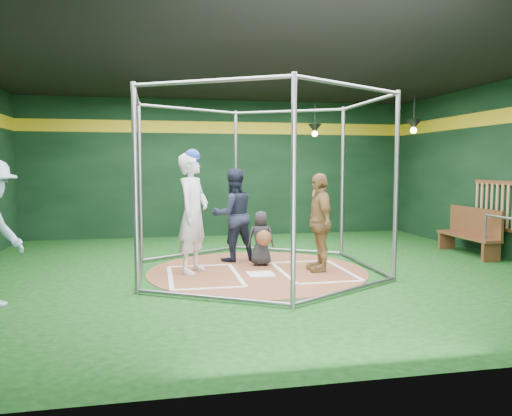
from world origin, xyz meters
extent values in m
cube|color=#0C380E|center=(0.00, 0.00, -0.01)|extent=(10.00, 9.00, 0.02)
cube|color=black|center=(0.00, 0.00, 3.50)|extent=(10.00, 9.00, 0.02)
cube|color=black|center=(0.00, 4.50, 1.75)|extent=(10.00, 0.10, 3.50)
cube|color=black|center=(0.00, -4.50, 1.75)|extent=(10.00, 0.10, 3.50)
cube|color=gold|center=(0.00, 4.47, 2.80)|extent=(10.00, 0.01, 0.30)
cylinder|color=brown|center=(0.00, 0.00, 0.01)|extent=(3.80, 3.80, 0.01)
cube|color=white|center=(0.00, -0.30, 0.02)|extent=(0.43, 0.43, 0.01)
cube|color=white|center=(-0.95, 0.60, 0.02)|extent=(1.10, 0.07, 0.01)
cube|color=white|center=(-0.95, -1.10, 0.02)|extent=(1.10, 0.07, 0.01)
cube|color=white|center=(-1.50, -0.25, 0.02)|extent=(0.07, 1.70, 0.01)
cube|color=white|center=(-0.40, -0.25, 0.02)|extent=(0.07, 1.70, 0.01)
cube|color=white|center=(0.95, 0.60, 0.02)|extent=(1.10, 0.07, 0.01)
cube|color=white|center=(0.95, -1.10, 0.02)|extent=(1.10, 0.07, 0.01)
cube|color=white|center=(0.40, -0.25, 0.02)|extent=(0.07, 1.70, 0.01)
cube|color=white|center=(1.50, -0.25, 0.02)|extent=(0.07, 1.70, 0.01)
cylinder|color=gray|center=(1.99, 1.15, 1.50)|extent=(0.07, 0.07, 3.00)
cylinder|color=gray|center=(0.00, 2.30, 1.50)|extent=(0.07, 0.07, 3.00)
cylinder|color=gray|center=(-1.99, 1.15, 1.50)|extent=(0.07, 0.07, 3.00)
cylinder|color=gray|center=(-1.99, -1.15, 1.50)|extent=(0.07, 0.07, 3.00)
cylinder|color=gray|center=(0.00, -2.30, 1.50)|extent=(0.07, 0.07, 3.00)
cylinder|color=gray|center=(1.99, -1.15, 1.50)|extent=(0.07, 0.07, 3.00)
cylinder|color=gray|center=(1.00, 1.72, 2.95)|extent=(2.02, 1.20, 0.06)
cylinder|color=gray|center=(1.00, 1.72, 0.05)|extent=(2.02, 1.20, 0.06)
cylinder|color=gray|center=(-1.00, 1.72, 2.95)|extent=(2.02, 1.20, 0.06)
cylinder|color=gray|center=(-1.00, 1.72, 0.05)|extent=(2.02, 1.20, 0.06)
cylinder|color=gray|center=(-1.99, 0.00, 2.95)|extent=(0.06, 2.30, 0.06)
cylinder|color=gray|center=(-1.99, 0.00, 0.05)|extent=(0.06, 2.30, 0.06)
cylinder|color=gray|center=(-1.00, -1.73, 2.95)|extent=(2.02, 1.20, 0.06)
cylinder|color=gray|center=(-1.00, -1.73, 0.05)|extent=(2.02, 1.20, 0.06)
cylinder|color=gray|center=(1.00, -1.73, 2.95)|extent=(2.02, 1.20, 0.06)
cylinder|color=gray|center=(1.00, -1.73, 0.05)|extent=(2.02, 1.20, 0.06)
cylinder|color=gray|center=(1.99, 0.00, 2.95)|extent=(0.06, 2.30, 0.06)
cylinder|color=gray|center=(1.99, 0.00, 0.05)|extent=(0.06, 2.30, 0.06)
cube|color=brown|center=(4.94, 0.40, 1.50)|extent=(0.05, 1.25, 0.08)
cube|color=brown|center=(4.94, 0.40, 0.60)|extent=(0.05, 1.25, 0.08)
cylinder|color=tan|center=(4.92, 0.01, 1.05)|extent=(0.06, 0.06, 0.85)
cylinder|color=tan|center=(4.92, 0.16, 1.05)|extent=(0.06, 0.06, 0.85)
cylinder|color=tan|center=(4.92, 0.32, 1.05)|extent=(0.06, 0.06, 0.85)
cylinder|color=tan|center=(4.92, 0.48, 1.05)|extent=(0.06, 0.06, 0.85)
cylinder|color=tan|center=(4.92, 0.64, 1.05)|extent=(0.06, 0.06, 0.85)
cylinder|color=tan|center=(4.92, 0.79, 1.05)|extent=(0.06, 0.06, 0.85)
cylinder|color=tan|center=(4.92, 0.95, 1.05)|extent=(0.06, 0.06, 0.85)
cone|color=black|center=(2.20, 3.60, 2.75)|extent=(0.34, 0.34, 0.22)
sphere|color=#FFD899|center=(2.20, 3.60, 2.62)|extent=(0.14, 0.14, 0.14)
cylinder|color=black|center=(2.20, 3.60, 3.10)|extent=(0.02, 0.02, 0.70)
cone|color=black|center=(4.00, 2.00, 2.75)|extent=(0.34, 0.34, 0.22)
sphere|color=#FFD899|center=(4.00, 2.00, 2.62)|extent=(0.14, 0.14, 0.14)
cylinder|color=black|center=(4.00, 2.00, 3.10)|extent=(0.02, 0.02, 0.70)
imported|color=silver|center=(-1.09, 0.08, 1.03)|extent=(0.79, 0.89, 2.03)
sphere|color=navy|center=(-1.09, 0.08, 1.99)|extent=(0.26, 0.26, 0.26)
imported|color=#B08B4B|center=(1.07, -0.18, 0.86)|extent=(0.44, 1.01, 1.70)
imported|color=black|center=(0.17, 0.47, 0.51)|extent=(0.53, 0.39, 1.00)
sphere|color=brown|center=(0.17, 0.22, 0.55)|extent=(0.28, 0.28, 0.28)
imported|color=black|center=(-0.27, 1.00, 0.89)|extent=(0.98, 0.84, 1.76)
cube|color=brown|center=(4.55, 0.69, 0.39)|extent=(0.39, 1.67, 0.06)
cube|color=brown|center=(4.71, 0.69, 0.69)|extent=(0.06, 1.67, 0.56)
cube|color=brown|center=(4.55, -0.05, 0.19)|extent=(0.37, 0.07, 0.37)
cube|color=brown|center=(4.55, 1.43, 0.19)|extent=(0.37, 0.07, 0.37)
cylinder|color=gray|center=(4.55, 0.14, 0.45)|extent=(0.05, 0.05, 0.90)
cylinder|color=gray|center=(4.55, -0.36, 0.88)|extent=(0.05, 1.00, 0.05)
camera|label=1|loc=(-1.71, -8.38, 1.86)|focal=35.00mm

